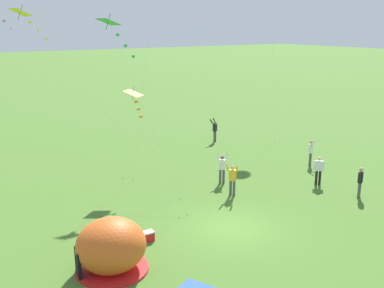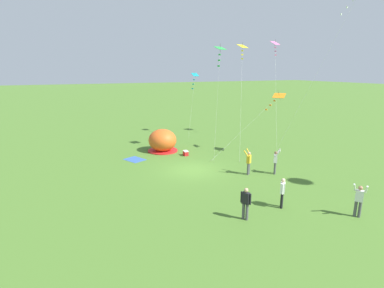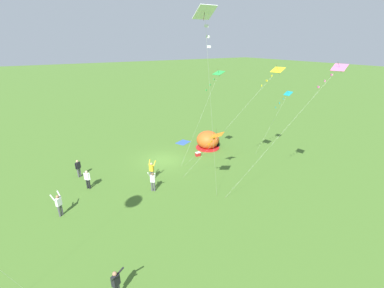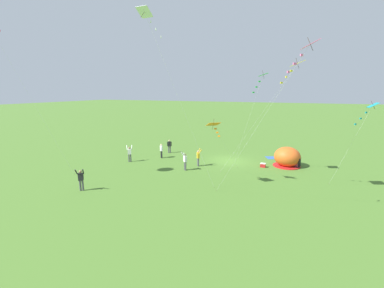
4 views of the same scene
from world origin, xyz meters
TOP-DOWN VIEW (x-y plane):
  - ground_plane at (0.00, 0.00)m, footprint 300.00×300.00m
  - popup_tent at (-6.14, -0.33)m, footprint 2.81×2.81m
  - picnic_blanket at (-4.50, -3.42)m, footprint 2.09×1.89m
  - cooler_box at (-3.85, 1.05)m, footprint 0.54×0.38m
  - person_strolling at (8.23, -0.80)m, footprint 0.53×0.40m
  - person_far_back at (3.32, 5.15)m, footprint 0.72×0.68m
  - person_flying_kite at (10.42, 4.69)m, footprint 0.72×0.67m
  - person_with_toddler at (8.81, 13.35)m, footprint 0.72×0.66m
  - person_arms_raised at (2.62, 3.28)m, footprint 0.68×0.72m
  - person_watching_sky at (7.92, 1.83)m, footprint 0.45×0.43m
  - kite_white at (2.91, 11.97)m, footprint 4.43×4.00m
  - kite_yellow at (-6.36, 8.31)m, footprint 6.98×4.66m
  - kite_green at (-3.65, 4.23)m, footprint 3.37×2.50m
  - kite_pink at (-6.97, 12.86)m, footprint 6.44×4.37m
  - kite_teal at (-11.66, 5.53)m, footprint 2.37×2.13m
  - kite_orange at (-0.71, 8.30)m, footprint 1.41×6.85m

SIDE VIEW (x-z plane):
  - ground_plane at x=0.00m, z-range 0.00..0.00m
  - picnic_blanket at x=-4.50m, z-range 0.00..0.01m
  - cooler_box at x=-3.85m, z-range 0.00..0.44m
  - person_strolling at x=8.23m, z-range 0.10..1.82m
  - person_watching_sky at x=7.92m, z-range 0.10..1.82m
  - popup_tent at x=-6.14m, z-range -0.05..2.05m
  - person_far_back at x=3.32m, z-range 0.05..1.94m
  - person_flying_kite at x=10.42m, z-range 0.05..1.94m
  - person_with_toddler at x=8.81m, z-range 0.05..1.94m
  - person_arms_raised at x=2.62m, z-range 0.05..1.94m
  - kite_orange at x=-0.71m, z-range 2.26..8.02m
  - kite_teal at x=-11.66m, z-range 2.94..10.17m
  - kite_green at x=-3.65m, z-range 4.11..13.78m
  - kite_yellow at x=-6.36m, z-range 4.37..14.50m
  - kite_pink at x=-6.97m, z-range 4.58..15.19m
  - kite_white at x=2.91m, z-range 5.92..19.38m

